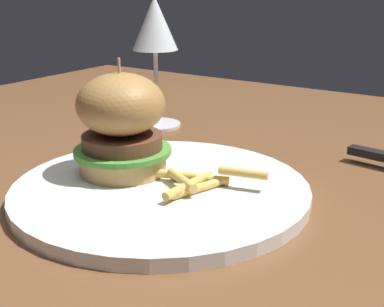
# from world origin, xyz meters

# --- Properties ---
(dining_table) EXTENTS (1.44, 0.94, 0.74)m
(dining_table) POSITION_xyz_m (0.00, 0.00, 0.66)
(dining_table) COLOR brown
(dining_table) RESTS_ON ground
(main_plate) EXTENTS (0.32, 0.32, 0.01)m
(main_plate) POSITION_xyz_m (-0.06, -0.17, 0.75)
(main_plate) COLOR white
(main_plate) RESTS_ON dining_table
(burger_sandwich) EXTENTS (0.11, 0.11, 0.13)m
(burger_sandwich) POSITION_xyz_m (-0.12, -0.16, 0.81)
(burger_sandwich) COLOR tan
(burger_sandwich) RESTS_ON main_plate
(fries_pile) EXTENTS (0.14, 0.09, 0.02)m
(fries_pile) POSITION_xyz_m (-0.02, -0.16, 0.76)
(fries_pile) COLOR #E0B251
(fries_pile) RESTS_ON main_plate
(wine_glass) EXTENTS (0.07, 0.07, 0.20)m
(wine_glass) POSITION_xyz_m (-0.24, 0.06, 0.89)
(wine_glass) COLOR silver
(wine_glass) RESTS_ON dining_table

